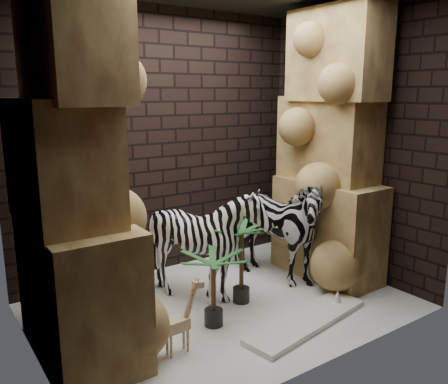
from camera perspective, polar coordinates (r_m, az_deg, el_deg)
floor at (r=4.68m, az=0.08°, el=-13.96°), size 3.50×3.50×0.00m
wall_back at (r=5.30m, az=-7.71°, el=6.02°), size 3.50×0.00×3.50m
wall_front at (r=3.30m, az=12.60°, el=2.09°), size 3.50×0.00×3.50m
wall_left at (r=3.55m, az=-23.80°, el=2.04°), size 0.00×3.00×3.00m
wall_right at (r=5.42m, az=15.52°, el=5.82°), size 0.00×3.00×3.00m
rock_pillar_left at (r=3.63m, az=-18.39°, el=2.66°), size 0.68×1.30×3.00m
rock_pillar_right at (r=5.17m, az=13.17°, el=5.65°), size 0.58×1.25×3.00m
zebra_right at (r=5.06m, az=5.75°, el=-3.36°), size 0.94×1.33×1.42m
zebra_left at (r=4.59m, az=-2.22°, el=-7.11°), size 1.24×1.41×1.09m
giraffe_toy at (r=3.81m, az=-5.86°, el=-15.31°), size 0.32×0.12×0.61m
palm_front at (r=4.60m, az=2.19°, el=-8.77°), size 0.36×0.36×0.83m
palm_back at (r=4.19m, az=-1.31°, el=-12.02°), size 0.36×0.36×0.69m
surfboard at (r=4.41m, az=10.31°, el=-15.50°), size 1.44×0.57×0.05m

